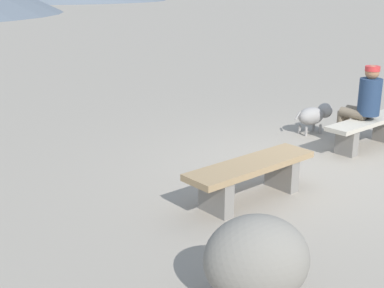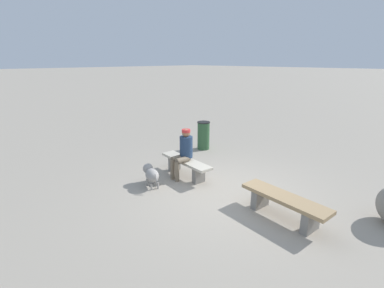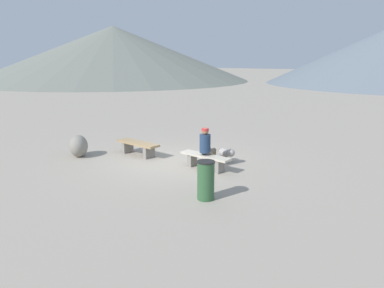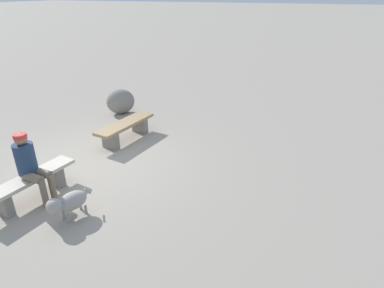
{
  "view_description": "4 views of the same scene",
  "coord_description": "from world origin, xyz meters",
  "px_view_note": "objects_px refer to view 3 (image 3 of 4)",
  "views": [
    {
      "loc": [
        -5.93,
        -3.26,
        2.44
      ],
      "look_at": [
        -1.34,
        1.1,
        0.43
      ],
      "focal_mm": 47.72,
      "sensor_mm": 36.0,
      "label": 1
    },
    {
      "loc": [
        -3.57,
        4.66,
        2.96
      ],
      "look_at": [
        1.4,
        -0.29,
        0.82
      ],
      "focal_mm": 26.02,
      "sensor_mm": 36.0,
      "label": 2
    },
    {
      "loc": [
        6.83,
        -8.97,
        3.3
      ],
      "look_at": [
        0.55,
        0.46,
        0.59
      ],
      "focal_mm": 33.52,
      "sensor_mm": 36.0,
      "label": 3
    },
    {
      "loc": [
        4.63,
        4.52,
        3.39
      ],
      "look_at": [
        -1.11,
        2.01,
        0.4
      ],
      "focal_mm": 30.04,
      "sensor_mm": 36.0,
      "label": 4
    }
  ],
  "objects_px": {
    "seated_person": "(207,145)",
    "trash_bin": "(206,180)",
    "boulder": "(79,146)",
    "bench_right": "(205,159)",
    "bench_left": "(138,146)",
    "dog": "(226,153)"
  },
  "relations": [
    {
      "from": "seated_person",
      "to": "trash_bin",
      "type": "relative_size",
      "value": 1.35
    },
    {
      "from": "seated_person",
      "to": "boulder",
      "type": "distance_m",
      "value": 4.57
    },
    {
      "from": "bench_right",
      "to": "trash_bin",
      "type": "xyz_separation_m",
      "value": [
        1.26,
        -2.03,
        0.16
      ]
    },
    {
      "from": "trash_bin",
      "to": "bench_right",
      "type": "bearing_deg",
      "value": 121.75
    },
    {
      "from": "bench_left",
      "to": "dog",
      "type": "distance_m",
      "value": 3.12
    },
    {
      "from": "bench_right",
      "to": "seated_person",
      "type": "distance_m",
      "value": 0.43
    },
    {
      "from": "seated_person",
      "to": "bench_right",
      "type": "bearing_deg",
      "value": -76.52
    },
    {
      "from": "trash_bin",
      "to": "bench_left",
      "type": "bearing_deg",
      "value": 152.52
    },
    {
      "from": "bench_right",
      "to": "seated_person",
      "type": "height_order",
      "value": "seated_person"
    },
    {
      "from": "bench_left",
      "to": "trash_bin",
      "type": "bearing_deg",
      "value": -21.29
    },
    {
      "from": "seated_person",
      "to": "bench_left",
      "type": "bearing_deg",
      "value": -178.15
    },
    {
      "from": "seated_person",
      "to": "boulder",
      "type": "height_order",
      "value": "seated_person"
    },
    {
      "from": "boulder",
      "to": "seated_person",
      "type": "bearing_deg",
      "value": 15.99
    },
    {
      "from": "bench_right",
      "to": "bench_left",
      "type": "bearing_deg",
      "value": -175.49
    },
    {
      "from": "dog",
      "to": "boulder",
      "type": "distance_m",
      "value": 5.05
    },
    {
      "from": "dog",
      "to": "boulder",
      "type": "height_order",
      "value": "boulder"
    },
    {
      "from": "dog",
      "to": "seated_person",
      "type": "bearing_deg",
      "value": -83.42
    },
    {
      "from": "bench_left",
      "to": "trash_bin",
      "type": "height_order",
      "value": "trash_bin"
    },
    {
      "from": "dog",
      "to": "boulder",
      "type": "bearing_deg",
      "value": -136.71
    },
    {
      "from": "bench_left",
      "to": "boulder",
      "type": "bearing_deg",
      "value": -135.45
    },
    {
      "from": "bench_left",
      "to": "bench_right",
      "type": "xyz_separation_m",
      "value": [
        2.81,
        -0.08,
        -0.01
      ]
    },
    {
      "from": "seated_person",
      "to": "boulder",
      "type": "relative_size",
      "value": 1.52
    }
  ]
}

